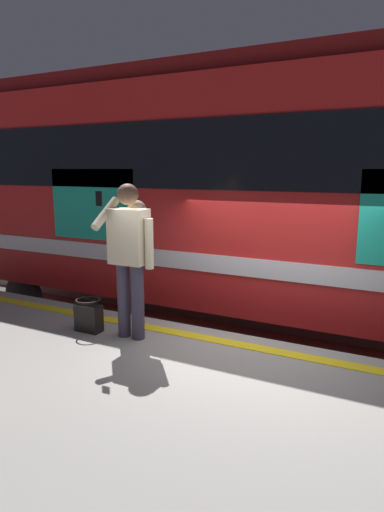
% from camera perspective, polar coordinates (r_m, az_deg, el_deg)
% --- Properties ---
extents(ground_plane, '(24.95, 24.95, 0.00)m').
position_cam_1_polar(ground_plane, '(5.48, 7.29, -20.89)').
color(ground_plane, '#4C4742').
extents(safety_line, '(14.62, 0.16, 0.01)m').
position_cam_1_polar(safety_line, '(4.72, 6.36, -11.36)').
color(safety_line, yellow).
rests_on(safety_line, platform).
extents(track_rail_near, '(19.39, 0.08, 0.16)m').
position_cam_1_polar(track_rail_near, '(6.79, 12.05, -13.59)').
color(track_rail_near, slate).
rests_on(track_rail_near, ground).
extents(track_rail_far, '(19.39, 0.08, 0.16)m').
position_cam_1_polar(track_rail_far, '(8.09, 14.77, -9.59)').
color(track_rail_far, slate).
rests_on(track_rail_far, ground).
extents(train_carriage, '(13.02, 2.96, 4.19)m').
position_cam_1_polar(train_carriage, '(7.02, 9.92, 8.89)').
color(train_carriage, red).
rests_on(train_carriage, ground).
extents(passenger, '(0.57, 0.55, 1.66)m').
position_cam_1_polar(passenger, '(4.69, -8.07, 0.93)').
color(passenger, '#383347').
rests_on(passenger, platform).
extents(handbag, '(0.30, 0.28, 0.38)m').
position_cam_1_polar(handbag, '(5.15, -13.24, -7.62)').
color(handbag, black).
rests_on(handbag, platform).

